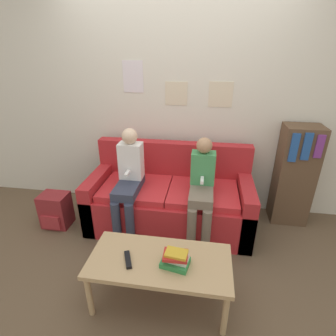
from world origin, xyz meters
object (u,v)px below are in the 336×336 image
Objects in this scene: person_right at (202,187)px; coffee_table at (160,264)px; couch at (170,200)px; person_left at (129,179)px; backpack at (56,210)px; tv_remote at (128,260)px; bookshelf at (294,175)px.

coffee_table is at bearing -108.01° from person_right.
person_left reaches higher than couch.
backpack is (-1.26, -0.25, -0.11)m from couch.
person_left is 2.88× the size of backpack.
person_right is 2.73× the size of backpack.
person_left is (-0.48, 0.84, 0.26)m from coffee_table.
tv_remote is (0.25, -0.89, -0.20)m from person_left.
person_right is 0.94× the size of bookshelf.
tv_remote is at bearing -119.55° from person_right.
tv_remote is (-0.23, -0.05, 0.06)m from coffee_table.
person_right is 6.22× the size of tv_remote.
coffee_table is at bearing -134.05° from bookshelf.
bookshelf is at bearing 15.19° from person_left.
tv_remote is (-0.50, -0.88, -0.17)m from person_right.
bookshelf reaches higher than person_right.
coffee_table is 0.90m from person_right.
tv_remote is 2.04m from bookshelf.
bookshelf is 2.69m from backpack.
person_left is 0.95m from tv_remote.
bookshelf reaches higher than couch.
bookshelf is (1.50, 1.37, 0.14)m from tv_remote.
couch reaches higher than backpack.
person_left is 1.00× the size of bookshelf.
bookshelf is at bearing 25.76° from person_right.
bookshelf is at bearing 19.31° from tv_remote.
person_right is at bearing 37.49° from tv_remote.
backpack is at bearing -176.21° from person_left.
tv_remote is at bearing -137.73° from bookshelf.
person_right reaches higher than tv_remote.
person_left reaches higher than person_right.
tv_remote is (-0.15, -1.08, 0.13)m from couch.
person_left is 1.05× the size of person_right.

